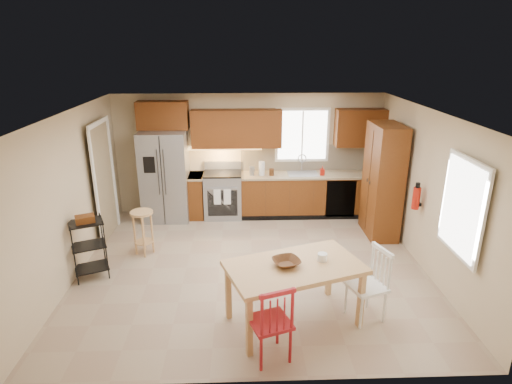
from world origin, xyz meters
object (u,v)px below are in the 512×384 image
at_px(soap_bottle, 322,171).
at_px(utility_cart, 89,249).
at_px(bar_stool, 143,233).
at_px(pantry, 383,181).
at_px(refrigerator, 165,176).
at_px(chair_white, 366,285).
at_px(table_jar, 322,259).
at_px(fire_extinguisher, 416,198).
at_px(dining_table, 294,294).
at_px(range_stove, 223,195).
at_px(chair_red, 270,321).
at_px(table_bowl, 286,266).

xyz_separation_m(soap_bottle, utility_cart, (-3.98, -2.32, -0.51)).
bearing_deg(bar_stool, pantry, -13.81).
bearing_deg(soap_bottle, refrigerator, 179.55).
bearing_deg(pantry, chair_white, -110.82).
relative_size(soap_bottle, utility_cart, 0.20).
height_order(soap_bottle, utility_cart, soap_bottle).
bearing_deg(table_jar, chair_white, -5.30).
bearing_deg(bar_stool, refrigerator, 62.07).
relative_size(fire_extinguisher, dining_table, 0.22).
xyz_separation_m(table_jar, utility_cart, (-3.35, 1.13, -0.37)).
distance_m(bar_stool, utility_cart, 1.01).
bearing_deg(pantry, fire_extinguisher, -79.22).
bearing_deg(range_stove, refrigerator, -177.01).
bearing_deg(bar_stool, chair_red, -75.74).
bearing_deg(bar_stool, fire_extinguisher, -27.56).
height_order(refrigerator, range_stove, refrigerator).
xyz_separation_m(pantry, table_jar, (-1.58, -2.55, -0.19)).
distance_m(pantry, bar_stool, 4.38).
height_order(fire_extinguisher, chair_white, fire_extinguisher).
relative_size(chair_red, bar_stool, 1.26).
distance_m(chair_red, chair_white, 1.48).
relative_size(soap_bottle, chair_white, 0.19).
distance_m(pantry, table_jar, 3.01).
bearing_deg(soap_bottle, bar_stool, -154.85).
bearing_deg(fire_extinguisher, refrigerator, 155.48).
xyz_separation_m(fire_extinguisher, dining_table, (-2.14, -1.61, -0.69)).
relative_size(dining_table, table_jar, 10.96).
relative_size(range_stove, table_bowl, 2.72).
bearing_deg(fire_extinguisher, bar_stool, 175.06).
xyz_separation_m(range_stove, chair_white, (1.99, -3.59, 0.03)).
bearing_deg(dining_table, table_jar, -3.35).
height_order(dining_table, table_bowl, table_bowl).
xyz_separation_m(range_stove, pantry, (2.98, -0.99, 0.59)).
relative_size(refrigerator, table_bowl, 5.39).
bearing_deg(utility_cart, dining_table, -46.36).
relative_size(table_jar, utility_cart, 0.16).
bearing_deg(table_bowl, pantry, 52.42).
bearing_deg(utility_cart, table_bowl, -47.09).
bearing_deg(utility_cart, refrigerator, 47.29).
distance_m(fire_extinguisher, table_bowl, 2.78).
distance_m(table_jar, utility_cart, 3.56).
distance_m(refrigerator, chair_red, 4.63).
distance_m(chair_red, bar_stool, 3.31).
xyz_separation_m(pantry, table_bowl, (-2.05, -2.66, -0.23)).
xyz_separation_m(fire_extinguisher, table_bowl, (-2.25, -1.61, -0.28)).
relative_size(range_stove, bar_stool, 1.18).
distance_m(soap_bottle, fire_extinguisher, 2.27).
height_order(range_stove, utility_cart, utility_cart).
height_order(soap_bottle, bar_stool, soap_bottle).
height_order(table_bowl, utility_cart, utility_cart).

